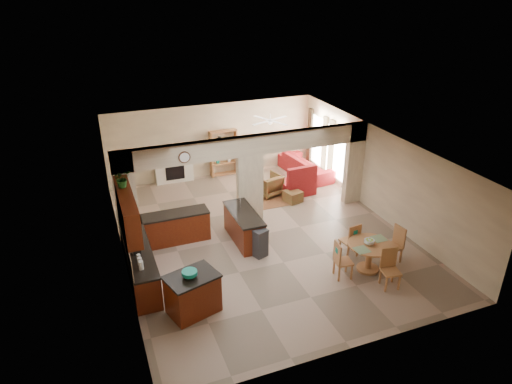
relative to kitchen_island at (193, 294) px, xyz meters
name	(u,v)px	position (x,y,z in m)	size (l,w,h in m)	color
floor	(262,234)	(2.76, 2.67, -0.49)	(10.00, 10.00, 0.00)	gray
ceiling	(262,146)	(2.76, 2.67, 2.31)	(10.00, 10.00, 0.00)	white
wall_back	(213,140)	(2.76, 7.67, 0.91)	(8.00, 8.00, 0.00)	beige
wall_front	(357,294)	(2.76, -2.33, 0.91)	(8.00, 8.00, 0.00)	beige
wall_left	(119,216)	(-1.24, 2.67, 0.91)	(10.00, 10.00, 0.00)	beige
wall_right	(379,173)	(6.76, 2.67, 0.91)	(10.00, 10.00, 0.00)	beige
partition_left_pier	(126,198)	(-0.94, 3.67, 0.91)	(0.60, 0.25, 2.80)	beige
partition_center_pier	(250,188)	(2.76, 3.67, 0.61)	(0.80, 0.25, 2.20)	beige
partition_right_pier	(354,163)	(6.46, 3.67, 0.91)	(0.60, 0.25, 2.80)	beige
partition_header	(250,145)	(2.76, 3.67, 2.01)	(8.00, 0.25, 0.60)	beige
kitchen_counter	(153,246)	(-0.50, 2.42, -0.03)	(2.52, 3.29, 1.48)	#450D08
upper_cabinets	(127,210)	(-1.06, 1.87, 1.43)	(0.35, 2.40, 0.90)	#450D08
peninsula	(244,226)	(2.16, 2.56, -0.04)	(0.70, 1.85, 0.91)	#450D08
wall_clock	(184,157)	(0.76, 3.52, 1.96)	(0.34, 0.34, 0.03)	#4D2A19
rug	(271,199)	(3.96, 4.77, -0.49)	(1.60, 1.30, 0.01)	brown
fireplace	(174,167)	(1.16, 7.50, 0.12)	(1.60, 0.35, 1.20)	silver
shelving_unit	(224,153)	(3.11, 7.49, 0.41)	(1.00, 0.32, 1.80)	#A16337
window_a	(340,155)	(6.73, 4.97, 0.71)	(0.02, 0.90, 1.90)	white
window_b	(318,141)	(6.73, 6.67, 0.71)	(0.02, 0.90, 1.90)	white
glazed_door	(328,152)	(6.73, 5.82, 0.56)	(0.02, 0.70, 2.10)	white
drape_a_left	(348,161)	(6.69, 4.37, 0.71)	(0.10, 0.28, 2.30)	#3A1817
drape_a_right	(331,150)	(6.69, 5.57, 0.71)	(0.10, 0.28, 2.30)	#3A1817
drape_b_left	(324,146)	(6.69, 6.07, 0.71)	(0.10, 0.28, 2.30)	#3A1817
drape_b_right	(310,137)	(6.69, 7.27, 0.71)	(0.10, 0.28, 2.30)	#3A1817
ceiling_fan	(270,120)	(4.26, 5.67, 2.07)	(1.00, 1.00, 0.10)	white
kitchen_island	(193,294)	(0.00, 0.00, 0.00)	(1.32, 1.10, 0.98)	#450D08
teal_bowl	(190,274)	(-0.05, -0.03, 0.57)	(0.34, 0.34, 0.16)	#148B75
trash_can	(260,244)	(2.29, 1.61, -0.12)	(0.36, 0.30, 0.76)	#2D2D30
dining_table	(369,253)	(4.69, -0.03, 0.02)	(1.15, 1.15, 0.78)	#A16337
fruit_bowl	(369,242)	(4.66, -0.02, 0.36)	(0.27, 0.27, 0.14)	#96C229
sofa	(305,166)	(6.06, 6.35, -0.12)	(1.01, 2.59, 0.76)	maroon
chaise	(297,187)	(5.03, 4.97, -0.27)	(1.12, 0.92, 0.45)	maroon
armchair	(269,185)	(4.04, 5.21, -0.12)	(0.79, 0.82, 0.74)	maroon
ottoman	(293,196)	(4.60, 4.37, -0.30)	(0.53, 0.53, 0.38)	maroon
plant	(122,178)	(-1.06, 2.28, 2.10)	(0.40, 0.34, 0.44)	#134312
chair_north	(352,239)	(4.59, 0.68, 0.06)	(0.48, 0.48, 1.02)	#A16337
chair_east	(396,243)	(5.60, 0.09, 0.06)	(0.46, 0.46, 1.02)	#A16337
chair_south	(390,266)	(4.78, -0.77, 0.06)	(0.49, 0.49, 1.02)	#A16337
chair_west	(341,259)	(3.82, -0.05, 0.06)	(0.47, 0.47, 1.02)	#A16337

